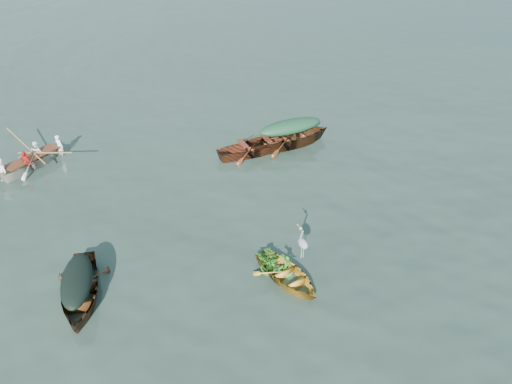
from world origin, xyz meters
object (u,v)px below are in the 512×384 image
(dark_covered_boat, at_px, (82,298))
(open_wooden_boat, at_px, (255,154))
(green_tarp_boat, at_px, (290,146))
(yellow_dinghy, at_px, (287,280))
(heron, at_px, (303,247))
(rowed_boat, at_px, (34,167))

(dark_covered_boat, xyz_separation_m, open_wooden_boat, (6.96, 5.11, 0.00))
(green_tarp_boat, bearing_deg, yellow_dinghy, 150.88)
(green_tarp_boat, xyz_separation_m, open_wooden_boat, (-1.50, -0.05, 0.00))
(dark_covered_boat, distance_m, heron, 5.77)
(yellow_dinghy, distance_m, heron, 0.98)
(dark_covered_boat, height_order, heron, heron)
(rowed_boat, bearing_deg, dark_covered_boat, 150.74)
(dark_covered_boat, bearing_deg, heron, -1.08)
(heron, bearing_deg, green_tarp_boat, 51.48)
(yellow_dinghy, bearing_deg, open_wooden_boat, 59.43)
(dark_covered_boat, bearing_deg, green_tarp_boat, 43.46)
(yellow_dinghy, xyz_separation_m, green_tarp_boat, (3.42, 6.65, 0.00))
(yellow_dinghy, relative_size, open_wooden_boat, 0.67)
(green_tarp_boat, xyz_separation_m, rowed_boat, (-9.18, 2.24, 0.00))
(green_tarp_boat, distance_m, heron, 7.13)
(green_tarp_boat, relative_size, heron, 5.09)
(green_tarp_boat, xyz_separation_m, heron, (-2.90, -6.46, 0.81))
(yellow_dinghy, relative_size, green_tarp_boat, 0.58)
(green_tarp_boat, bearing_deg, dark_covered_boat, 119.49)
(green_tarp_boat, relative_size, rowed_boat, 1.27)
(green_tarp_boat, bearing_deg, heron, 153.94)
(rowed_boat, bearing_deg, open_wooden_boat, -141.42)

